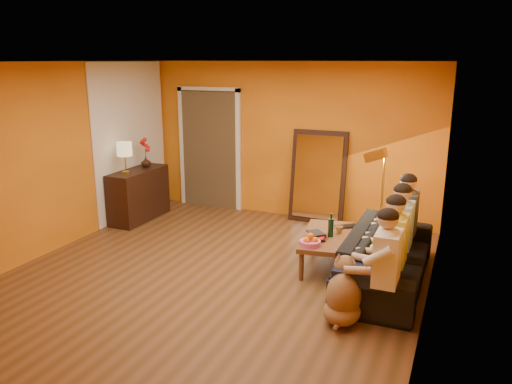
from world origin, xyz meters
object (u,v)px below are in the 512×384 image
at_px(floor_lamp, 382,203).
at_px(laptop, 348,228).
at_px(coffee_table, 327,250).
at_px(tumbler, 339,230).
at_px(vase, 146,162).
at_px(mirror_frame, 318,177).
at_px(wine_bottle, 331,225).
at_px(sofa, 387,257).
at_px(person_mid_right, 401,233).
at_px(person_mid_left, 394,249).
at_px(person_far_right, 407,220).
at_px(table_lamp, 125,158).
at_px(sideboard, 139,195).
at_px(dog, 344,290).
at_px(person_far_left, 387,267).

bearing_deg(floor_lamp, laptop, -133.96).
height_order(coffee_table, floor_lamp, floor_lamp).
height_order(tumbler, vase, vase).
relative_size(mirror_frame, wine_bottle, 4.90).
bearing_deg(sofa, person_mid_right, -52.43).
relative_size(person_mid_left, tumbler, 12.33).
xyz_separation_m(person_mid_right, wine_bottle, (-0.88, 0.06, -0.03)).
bearing_deg(tumbler, person_far_right, 21.39).
height_order(coffee_table, tumbler, tumbler).
bearing_deg(tumbler, floor_lamp, 52.98).
bearing_deg(mirror_frame, table_lamp, -153.68).
relative_size(person_mid_right, vase, 7.03).
height_order(sofa, coffee_table, sofa).
relative_size(mirror_frame, person_mid_left, 1.25).
xyz_separation_m(mirror_frame, coffee_table, (0.65, -1.75, -0.55)).
distance_m(sofa, coffee_table, 0.83).
relative_size(coffee_table, person_far_right, 1.00).
distance_m(table_lamp, laptop, 3.68).
distance_m(mirror_frame, coffee_table, 1.95).
bearing_deg(vase, sofa, -14.95).
distance_m(coffee_table, floor_lamp, 1.03).
relative_size(sideboard, table_lamp, 2.31).
bearing_deg(mirror_frame, dog, -68.93).
xyz_separation_m(floor_lamp, laptop, (-0.38, -0.35, -0.29)).
xyz_separation_m(mirror_frame, table_lamp, (-2.79, -1.38, 0.34)).
height_order(table_lamp, vase, table_lamp).
height_order(mirror_frame, person_far_right, mirror_frame).
relative_size(floor_lamp, dog, 2.08).
bearing_deg(floor_lamp, person_mid_right, -62.27).
bearing_deg(tumbler, table_lamp, 176.00).
bearing_deg(sideboard, person_far_left, -23.31).
relative_size(coffee_table, person_far_left, 1.00).
bearing_deg(wine_bottle, sideboard, 168.36).
xyz_separation_m(person_mid_left, person_far_right, (0.00, 1.10, 0.00)).
bearing_deg(coffee_table, dog, -76.74).
bearing_deg(person_far_left, person_mid_left, 90.00).
bearing_deg(person_far_left, laptop, 115.59).
xyz_separation_m(person_mid_left, laptop, (-0.75, 1.01, -0.18)).
bearing_deg(person_far_right, sideboard, 176.95).
bearing_deg(tumbler, sideboard, 171.23).
relative_size(sideboard, laptop, 3.76).
height_order(coffee_table, vase, vase).
xyz_separation_m(mirror_frame, dog, (1.19, -3.09, -0.41)).
distance_m(person_mid_right, tumbler, 0.85).
height_order(mirror_frame, vase, mirror_frame).
height_order(person_far_left, laptop, person_far_left).
bearing_deg(floor_lamp, wine_bottle, -120.88).
relative_size(coffee_table, person_mid_left, 1.00).
height_order(person_mid_right, tumbler, person_mid_right).
xyz_separation_m(person_far_left, person_far_right, (0.00, 1.65, 0.00)).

